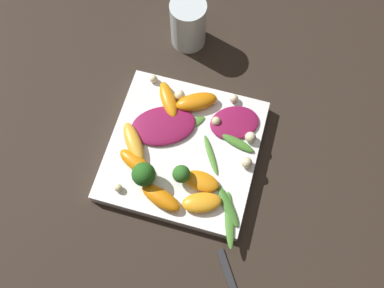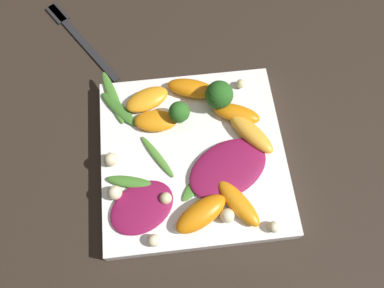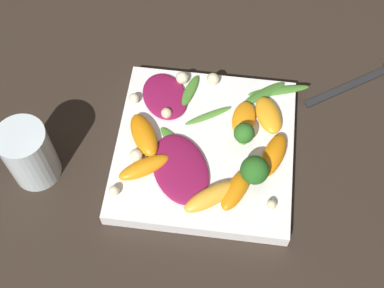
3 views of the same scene
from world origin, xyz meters
name	(u,v)px [view 2 (image 2 of 3)]	position (x,y,z in m)	size (l,w,h in m)	color
ground_plane	(193,160)	(0.00, 0.00, 0.00)	(2.40, 2.40, 0.00)	#2D231C
plate	(193,157)	(0.00, 0.00, 0.01)	(0.24, 0.24, 0.02)	white
fork	(75,32)	(-0.16, 0.24, 0.00)	(0.12, 0.17, 0.01)	#262628
radicchio_leaf_0	(228,168)	(0.04, -0.03, 0.03)	(0.13, 0.11, 0.01)	maroon
radicchio_leaf_1	(142,207)	(-0.07, -0.07, 0.03)	(0.10, 0.09, 0.01)	maroon
orange_segment_0	(156,121)	(-0.04, 0.05, 0.03)	(0.06, 0.04, 0.02)	orange
orange_segment_1	(237,114)	(0.06, 0.05, 0.03)	(0.07, 0.05, 0.02)	orange
orange_segment_2	(192,89)	(0.01, 0.09, 0.03)	(0.07, 0.05, 0.02)	orange
orange_segment_3	(239,203)	(0.05, -0.07, 0.03)	(0.06, 0.07, 0.02)	orange
orange_segment_4	(251,133)	(0.08, 0.02, 0.03)	(0.07, 0.08, 0.02)	#FCAD33
orange_segment_5	(205,213)	(0.00, -0.08, 0.03)	(0.08, 0.06, 0.02)	orange
orange_segment_6	(147,99)	(-0.05, 0.08, 0.03)	(0.07, 0.05, 0.02)	orange
broccoli_floret_0	(219,95)	(0.04, 0.07, 0.05)	(0.04, 0.04, 0.05)	#7A9E51
broccoli_floret_1	(179,112)	(-0.01, 0.05, 0.05)	(0.03, 0.03, 0.04)	#84AD5B
arugula_sprig_0	(131,182)	(-0.08, -0.03, 0.03)	(0.06, 0.03, 0.01)	#47842D
arugula_sprig_1	(119,109)	(-0.09, 0.08, 0.03)	(0.06, 0.07, 0.01)	#3D7528
arugula_sprig_2	(201,178)	(0.01, -0.04, 0.03)	(0.06, 0.07, 0.00)	#47842D
arugula_sprig_3	(113,97)	(-0.10, 0.10, 0.03)	(0.04, 0.09, 0.01)	#47842D
arugula_sprig_4	(157,155)	(-0.05, 0.00, 0.03)	(0.05, 0.07, 0.00)	#518E33
macadamia_nut_0	(179,227)	(-0.03, -0.09, 0.03)	(0.01, 0.01, 0.01)	beige
macadamia_nut_1	(227,216)	(0.03, -0.09, 0.03)	(0.02, 0.02, 0.02)	beige
macadamia_nut_2	(166,198)	(-0.04, -0.06, 0.03)	(0.02, 0.02, 0.02)	beige
macadamia_nut_3	(111,156)	(-0.11, 0.00, 0.03)	(0.02, 0.02, 0.02)	beige
macadamia_nut_4	(115,193)	(-0.10, -0.04, 0.03)	(0.02, 0.02, 0.02)	beige
macadamia_nut_5	(241,84)	(0.08, 0.09, 0.03)	(0.01, 0.01, 0.01)	beige
macadamia_nut_6	(154,240)	(-0.06, -0.11, 0.03)	(0.01, 0.01, 0.01)	beige
macadamia_nut_7	(274,227)	(0.08, -0.11, 0.03)	(0.01, 0.01, 0.01)	beige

